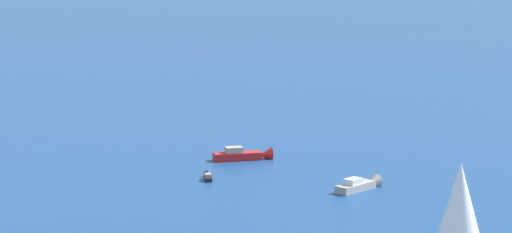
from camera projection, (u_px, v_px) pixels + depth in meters
The scene contains 4 objects.
motorboat_near_centre at pixel (361, 185), 174.02m from camera, with size 9.94×5.06×2.80m.
motorboat_far_port at pixel (208, 177), 181.81m from camera, with size 4.99×3.81×1.47m.
motorboat_trailing at pixel (245, 155), 197.84m from camera, with size 9.54×10.15×3.22m.
sailboat_ahead at pixel (459, 207), 137.22m from camera, with size 6.98×11.02×13.70m.
Camera 1 is at (124.22, 65.56, 40.41)m, focal length 74.23 mm.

